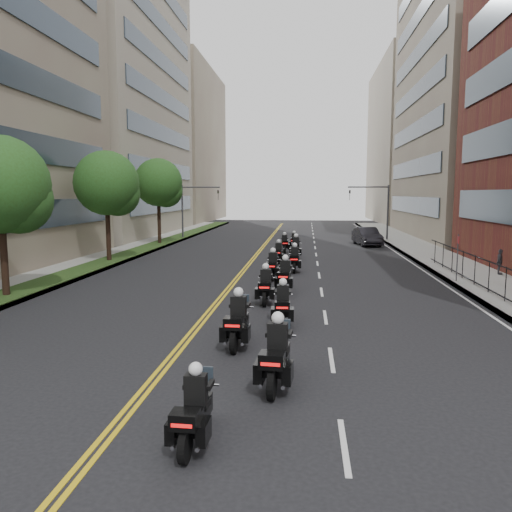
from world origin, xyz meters
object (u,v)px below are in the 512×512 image
at_px(motorcycle_2, 238,323).
at_px(motorcycle_9, 296,249).
at_px(motorcycle_0, 194,413).
at_px(motorcycle_4, 265,288).
at_px(motorcycle_3, 283,307).
at_px(motorcycle_6, 273,267).
at_px(motorcycle_1, 277,358).
at_px(pedestrian_c, 500,262).
at_px(motorcycle_5, 285,277).
at_px(parked_sedan, 367,236).
at_px(motorcycle_11, 294,242).
at_px(motorcycle_8, 278,254).
at_px(motorcycle_10, 285,244).
at_px(motorcycle_7, 295,260).

bearing_deg(motorcycle_2, motorcycle_9, 87.81).
relative_size(motorcycle_0, motorcycle_4, 0.91).
height_order(motorcycle_3, motorcycle_6, motorcycle_6).
xyz_separation_m(motorcycle_1, pedestrian_c, (11.76, 17.69, 0.14)).
bearing_deg(motorcycle_5, motorcycle_4, -103.13).
distance_m(motorcycle_3, parked_sedan, 29.59).
bearing_deg(motorcycle_5, motorcycle_11, 92.94).
bearing_deg(motorcycle_0, motorcycle_8, 91.43).
bearing_deg(motorcycle_0, pedestrian_c, 59.38).
bearing_deg(motorcycle_4, motorcycle_6, 89.45).
bearing_deg(motorcycle_9, pedestrian_c, -29.27).
xyz_separation_m(motorcycle_3, motorcycle_9, (0.06, 18.78, 0.05)).
relative_size(motorcycle_4, motorcycle_10, 1.06).
distance_m(motorcycle_3, motorcycle_7, 12.52).
bearing_deg(motorcycle_1, motorcycle_6, 98.95).
relative_size(motorcycle_0, motorcycle_5, 0.88).
height_order(motorcycle_2, motorcycle_9, motorcycle_2).
bearing_deg(motorcycle_6, motorcycle_2, -89.37).
bearing_deg(parked_sedan, motorcycle_4, -114.75).
height_order(motorcycle_5, motorcycle_9, motorcycle_9).
xyz_separation_m(motorcycle_4, motorcycle_6, (-0.09, 5.97, 0.01)).
bearing_deg(motorcycle_6, motorcycle_1, -83.87).
bearing_deg(motorcycle_4, motorcycle_9, 84.83).
relative_size(motorcycle_1, motorcycle_6, 1.05).
bearing_deg(motorcycle_8, motorcycle_4, -87.47).
bearing_deg(motorcycle_5, motorcycle_8, 97.83).
height_order(motorcycle_3, parked_sedan, motorcycle_3).
bearing_deg(motorcycle_6, motorcycle_7, 70.98).
height_order(motorcycle_4, pedestrian_c, motorcycle_4).
height_order(motorcycle_2, motorcycle_7, motorcycle_2).
bearing_deg(motorcycle_7, motorcycle_4, -96.52).
height_order(motorcycle_2, motorcycle_8, motorcycle_2).
height_order(motorcycle_0, motorcycle_1, motorcycle_1).
xyz_separation_m(motorcycle_0, parked_sedan, (7.65, 37.83, 0.20)).
bearing_deg(motorcycle_0, motorcycle_9, 89.10).
distance_m(motorcycle_5, pedestrian_c, 13.33).
height_order(motorcycle_5, motorcycle_6, motorcycle_5).
xyz_separation_m(motorcycle_10, motorcycle_11, (0.69, 2.80, -0.04)).
height_order(motorcycle_7, pedestrian_c, motorcycle_7).
relative_size(motorcycle_0, motorcycle_10, 0.96).
bearing_deg(parked_sedan, motorcycle_8, -129.23).
bearing_deg(motorcycle_7, motorcycle_3, -90.40).
height_order(motorcycle_4, motorcycle_6, motorcycle_6).
bearing_deg(pedestrian_c, motorcycle_9, 73.47).
bearing_deg(motorcycle_3, motorcycle_7, 88.04).
xyz_separation_m(motorcycle_8, motorcycle_11, (0.83, 9.06, -0.03)).
bearing_deg(motorcycle_1, motorcycle_7, 94.72).
distance_m(motorcycle_0, motorcycle_6, 18.47).
distance_m(motorcycle_1, motorcycle_9, 24.70).
bearing_deg(motorcycle_8, motorcycle_1, -85.02).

